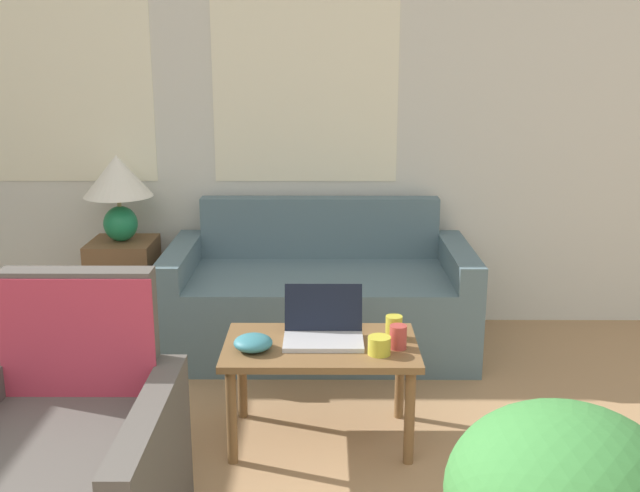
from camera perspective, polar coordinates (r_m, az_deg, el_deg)
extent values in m
cube|color=silver|center=(4.62, -9.19, 9.87)|extent=(6.82, 0.05, 2.60)
cube|color=white|center=(4.78, -19.28, 12.41)|extent=(1.10, 0.01, 1.30)
cube|color=white|center=(4.52, -1.13, 13.12)|extent=(1.10, 0.01, 1.30)
cube|color=slate|center=(4.29, -0.04, -5.01)|extent=(1.43, 0.85, 0.46)
cube|color=slate|center=(4.58, -0.01, -1.33)|extent=(1.43, 0.12, 0.82)
cube|color=slate|center=(4.34, -10.47, -3.98)|extent=(0.14, 0.85, 0.61)
cube|color=slate|center=(4.33, 10.41, -4.01)|extent=(0.14, 0.85, 0.61)
cube|color=#514C47|center=(2.94, -17.41, -10.36)|extent=(0.54, 0.10, 0.92)
cube|color=#514C47|center=(2.62, -12.61, -17.53)|extent=(0.10, 0.85, 0.58)
cube|color=#B23347|center=(2.85, -17.91, -8.80)|extent=(0.56, 0.01, 0.66)
cube|color=brown|center=(4.63, -14.63, -3.15)|extent=(0.37, 0.37, 0.59)
ellipsoid|color=#1E8451|center=(4.52, -14.95, 1.66)|extent=(0.20, 0.20, 0.21)
cylinder|color=tan|center=(4.50, -15.06, 3.31)|extent=(0.02, 0.02, 0.06)
cone|color=white|center=(4.47, -15.19, 5.19)|extent=(0.40, 0.40, 0.24)
cube|color=brown|center=(3.25, 0.05, -7.70)|extent=(0.83, 0.51, 0.03)
cylinder|color=brown|center=(3.18, -6.75, -12.78)|extent=(0.04, 0.04, 0.42)
cylinder|color=brown|center=(3.18, 6.83, -12.81)|extent=(0.04, 0.04, 0.42)
cylinder|color=brown|center=(3.55, -5.96, -9.77)|extent=(0.04, 0.04, 0.42)
cylinder|color=brown|center=(3.54, 6.10, -9.79)|extent=(0.04, 0.04, 0.42)
cube|color=#B7B7BC|center=(3.24, 0.26, -7.30)|extent=(0.34, 0.21, 0.02)
cube|color=black|center=(3.32, 0.26, -4.69)|extent=(0.34, 0.07, 0.20)
cylinder|color=#B23D38|center=(3.20, 5.98, -6.91)|extent=(0.07, 0.07, 0.10)
cylinder|color=gold|center=(3.13, 4.54, -7.57)|extent=(0.10, 0.10, 0.08)
cylinder|color=gold|center=(3.30, 5.65, -6.16)|extent=(0.07, 0.07, 0.10)
ellipsoid|color=teal|center=(3.18, -5.12, -7.35)|extent=(0.16, 0.16, 0.07)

